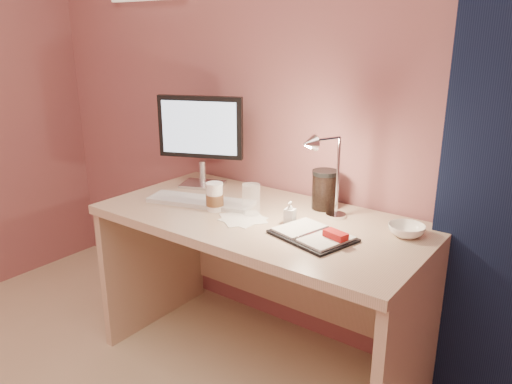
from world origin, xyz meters
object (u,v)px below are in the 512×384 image
Objects in this scene: monitor at (201,133)px; keyboard at (201,201)px; desk at (271,259)px; planner at (314,235)px; coffee_cup at (215,198)px; desk_lamp at (337,170)px; dark_jar at (324,192)px; bowl at (406,230)px; lotion_bottle at (290,213)px; clear_cup at (251,200)px.

monitor is 0.38m from keyboard.
planner is at bearing -26.06° from desk.
keyboard is at bearing -168.91° from planner.
monitor is at bearing 140.64° from coffee_cup.
keyboard is 1.45× the size of planner.
planner is at bearing -64.77° from desk_lamp.
planner is 2.17× the size of dark_jar.
desk_lamp reaches higher than desk.
lotion_bottle is (-0.42, -0.15, 0.02)m from bowl.
keyboard is (-0.31, -0.11, 0.24)m from desk.
lotion_bottle is at bearing 10.43° from coffee_cup.
desk_lamp reaches higher than coffee_cup.
desk is 11.39× the size of coffee_cup.
lotion_bottle is (0.14, -0.07, 0.27)m from desk.
dark_jar is at bearing 49.89° from clear_cup.
clear_cup is at bearing -176.45° from lotion_bottle.
clear_cup reaches higher than desk.
monitor reaches higher than keyboard.
clear_cup is at bearing -139.33° from desk_lamp.
lotion_bottle is at bearing -27.32° from desk.
lotion_bottle is (0.63, -0.17, -0.22)m from monitor.
bowl is 0.35m from desk_lamp.
monitor is 0.86m from planner.
desk_lamp is at bearing -5.50° from keyboard.
bowl is 1.52× the size of lotion_bottle.
bowl is 0.38× the size of desk_lamp.
monitor is at bearing 164.73° from lotion_bottle.
monitor is at bearing 168.51° from desk.
desk is at bearing 1.78° from keyboard.
lotion_bottle is (-0.16, 0.07, 0.03)m from planner.
desk_lamp is at bearing 16.62° from clear_cup.
keyboard is 3.64× the size of clear_cup.
keyboard is at bearing -167.99° from bowl.
clear_cup is 1.46× the size of lotion_bottle.
dark_jar is (0.48, 0.27, 0.07)m from keyboard.
keyboard is 0.55m from dark_jar.
coffee_cup is at bearing -31.88° from keyboard.
desk_lamp is (-0.00, 0.16, 0.21)m from planner.
dark_jar is at bearing 12.68° from keyboard.
clear_cup is 0.37× the size of desk_lamp.
planner is at bearing -10.08° from clear_cup.
lotion_bottle is (0.19, 0.01, -0.02)m from clear_cup.
desk is 0.70m from monitor.
bowl is at bearing 15.00° from clear_cup.
dark_jar is (0.16, 0.17, 0.30)m from desk.
desk is 15.43× the size of lotion_bottle.
coffee_cup is 0.80m from bowl.
dark_jar reaches higher than bowl.
keyboard is at bearing -150.23° from dark_jar.
dark_jar reaches higher than desk.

